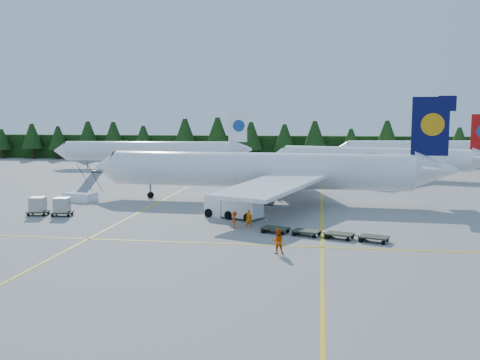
# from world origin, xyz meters

# --- Properties ---
(ground) EXTENTS (320.00, 320.00, 0.00)m
(ground) POSITION_xyz_m (0.00, 0.00, 0.00)
(ground) COLOR gray
(ground) RESTS_ON ground
(taxi_stripe_a) EXTENTS (0.25, 120.00, 0.01)m
(taxi_stripe_a) POSITION_xyz_m (-14.00, 20.00, 0.01)
(taxi_stripe_a) COLOR yellow
(taxi_stripe_a) RESTS_ON ground
(taxi_stripe_b) EXTENTS (0.25, 120.00, 0.01)m
(taxi_stripe_b) POSITION_xyz_m (6.00, 20.00, 0.01)
(taxi_stripe_b) COLOR yellow
(taxi_stripe_b) RESTS_ON ground
(taxi_stripe_cross) EXTENTS (80.00, 0.25, 0.01)m
(taxi_stripe_cross) POSITION_xyz_m (0.00, -6.00, 0.01)
(taxi_stripe_cross) COLOR yellow
(taxi_stripe_cross) RESTS_ON ground
(treeline_hedge) EXTENTS (220.00, 4.00, 6.00)m
(treeline_hedge) POSITION_xyz_m (0.00, 82.00, 3.00)
(treeline_hedge) COLOR black
(treeline_hedge) RESTS_ON ground
(airliner_navy) EXTENTS (44.10, 36.23, 12.82)m
(airliner_navy) POSITION_xyz_m (-2.69, 16.98, 3.85)
(airliner_navy) COLOR white
(airliner_navy) RESTS_ON ground
(airliner_red) EXTENTS (37.04, 30.09, 10.99)m
(airliner_red) POSITION_xyz_m (14.31, 47.49, 3.30)
(airliner_red) COLOR white
(airliner_red) RESTS_ON ground
(airliner_far_left) EXTENTS (40.06, 7.64, 11.65)m
(airliner_far_left) POSITION_xyz_m (-30.40, 56.82, 3.65)
(airliner_far_left) COLOR white
(airliner_far_left) RESTS_ON ground
(airliner_far_right) EXTENTS (39.21, 9.73, 11.46)m
(airliner_far_right) POSITION_xyz_m (26.97, 71.82, 3.59)
(airliner_far_right) COLOR white
(airliner_far_right) RESTS_ON ground
(airstairs) EXTENTS (4.42, 6.00, 3.61)m
(airstairs) POSITION_xyz_m (-23.98, 14.19, 0.78)
(airstairs) COLOR white
(airstairs) RESTS_ON ground
(service_truck) EXTENTS (6.42, 4.33, 2.92)m
(service_truck) POSITION_xyz_m (-3.16, 5.67, 1.44)
(service_truck) COLOR silver
(service_truck) RESTS_ON ground
(dolly_train) EXTENTS (11.21, 4.50, 0.14)m
(dolly_train) POSITION_xyz_m (6.07, -2.31, 0.44)
(dolly_train) COLOR #343929
(dolly_train) RESTS_ON ground
(uld_pair) EXTENTS (5.16, 2.01, 1.65)m
(uld_pair) POSITION_xyz_m (-22.77, 3.87, 1.11)
(uld_pair) COLOR #343929
(uld_pair) RESTS_ON ground
(crew_a) EXTENTS (0.62, 0.41, 1.68)m
(crew_a) POSITION_xyz_m (-0.90, 0.84, 0.84)
(crew_a) COLOR orange
(crew_a) RESTS_ON ground
(crew_b) EXTENTS (1.07, 0.91, 1.95)m
(crew_b) POSITION_xyz_m (2.60, -8.48, 0.97)
(crew_b) COLOR #D84D04
(crew_b) RESTS_ON ground
(crew_c) EXTENTS (0.57, 0.74, 1.60)m
(crew_c) POSITION_xyz_m (-2.19, 0.39, 0.80)
(crew_c) COLOR #F03B05
(crew_c) RESTS_ON ground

